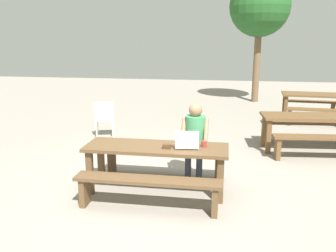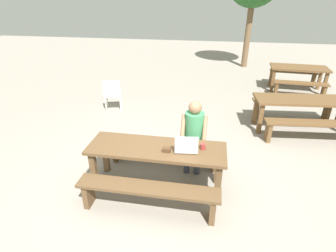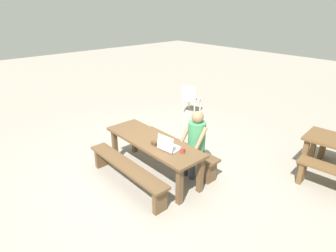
# 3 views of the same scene
# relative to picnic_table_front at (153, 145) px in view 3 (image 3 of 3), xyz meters

# --- Properties ---
(ground_plane) EXTENTS (30.00, 30.00, 0.00)m
(ground_plane) POSITION_rel_picnic_table_front_xyz_m (0.00, 0.00, -0.61)
(ground_plane) COLOR gray
(picnic_table_front) EXTENTS (2.12, 0.69, 0.72)m
(picnic_table_front) POSITION_rel_picnic_table_front_xyz_m (0.00, 0.00, 0.00)
(picnic_table_front) COLOR brown
(picnic_table_front) RESTS_ON ground
(bench_near) EXTENTS (2.00, 0.30, 0.45)m
(bench_near) POSITION_rel_picnic_table_front_xyz_m (0.00, -0.61, -0.27)
(bench_near) COLOR brown
(bench_near) RESTS_ON ground
(bench_far) EXTENTS (2.00, 0.30, 0.45)m
(bench_far) POSITION_rel_picnic_table_front_xyz_m (0.00, 0.61, -0.27)
(bench_far) COLOR brown
(bench_far) RESTS_ON ground
(laptop) EXTENTS (0.37, 0.34, 0.28)m
(laptop) POSITION_rel_picnic_table_front_xyz_m (0.46, -0.03, 0.17)
(laptop) COLOR silver
(laptop) RESTS_ON picnic_table_front
(small_pouch) EXTENTS (0.12, 0.08, 0.06)m
(small_pouch) POSITION_rel_picnic_table_front_xyz_m (0.17, -0.10, 0.14)
(small_pouch) COLOR #4C331E
(small_pouch) RESTS_ON picnic_table_front
(coffee_mug) EXTENTS (0.08, 0.08, 0.09)m
(coffee_mug) POSITION_rel_picnic_table_front_xyz_m (0.70, 0.07, 0.15)
(coffee_mug) COLOR #99332D
(coffee_mug) RESTS_ON picnic_table_front
(person_seated) EXTENTS (0.43, 0.42, 1.27)m
(person_seated) POSITION_rel_picnic_table_front_xyz_m (0.52, 0.58, 0.14)
(person_seated) COLOR #333847
(person_seated) RESTS_ON ground
(plastic_chair) EXTENTS (0.55, 0.55, 0.85)m
(plastic_chair) POSITION_rel_picnic_table_front_xyz_m (-1.81, 2.89, -0.16)
(plastic_chair) COLOR silver
(plastic_chair) RESTS_ON ground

